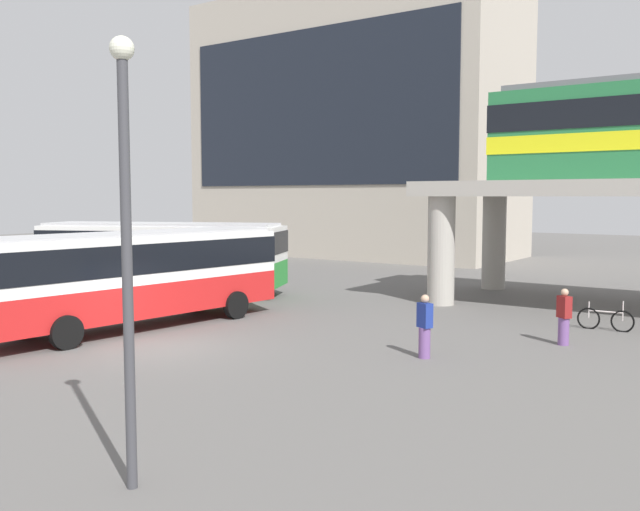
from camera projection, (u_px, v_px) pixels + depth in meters
ground_plane at (343, 304)px, 28.26m from camera, size 120.00×120.00×0.00m
station_building at (354, 127)px, 52.03m from camera, size 23.99×10.59×19.19m
bus_main at (131, 269)px, 22.90m from camera, size 3.62×11.24×3.22m
bus_secondary at (162, 250)px, 30.93m from camera, size 11.13×6.78×3.22m
bicycle_silver at (605, 320)px, 22.73m from camera, size 1.79×0.17×1.04m
pedestrian_by_bike_rack at (564, 319)px, 20.45m from camera, size 0.48×0.45×1.69m
pedestrian_walking_across at (425, 328)px, 18.79m from camera, size 0.47×0.40×1.75m
lamp_post at (126, 229)px, 10.14m from camera, size 0.36×0.36×6.72m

